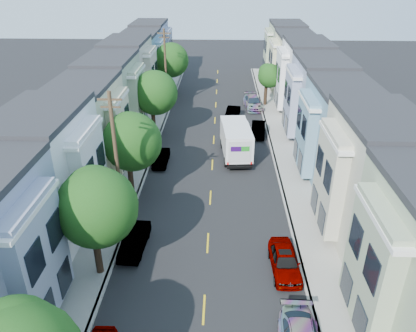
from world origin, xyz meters
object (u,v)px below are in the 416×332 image
utility_pole_near (117,162)px  utility_pole_far (166,70)px  parked_right_d (253,103)px  parked_left_d (161,158)px  tree_d (155,93)px  parked_right_b (285,261)px  parked_right_c (258,129)px  tree_c (131,142)px  parked_left_c (135,241)px  tree_e (171,60)px  tree_b (96,208)px  fedex_truck (236,139)px  tree_far_r (269,76)px  lead_sedan (233,113)px

utility_pole_near → utility_pole_far: 26.00m
parked_right_d → parked_left_d: bearing=-126.1°
tree_d → parked_right_b: bearing=-62.3°
parked_right_c → parked_right_d: (0.00, 9.26, 0.07)m
tree_c → utility_pole_near: 4.56m
tree_c → tree_d: 12.24m
parked_right_c → parked_left_c: bearing=-110.7°
tree_e → utility_pole_near: 31.44m
tree_b → parked_right_d: (11.20, 32.07, -4.10)m
fedex_truck → parked_right_b: (2.65, -16.60, -1.09)m
parked_right_c → parked_left_d: bearing=-137.5°
tree_far_r → parked_left_d: (-11.79, -17.92, -3.37)m
parked_left_d → utility_pole_far: bearing=95.3°
utility_pole_near → lead_sedan: 24.70m
tree_b → utility_pole_far: utility_pole_far is taller
tree_c → parked_right_b: (11.20, -9.10, -3.94)m
utility_pole_far → lead_sedan: utility_pole_far is taller
tree_d → parked_right_c: 12.02m
parked_left_c → tree_far_r: bearing=72.1°
tree_e → parked_right_b: (11.20, -36.01, -4.44)m
tree_c → fedex_truck: size_ratio=1.04×
tree_c → parked_left_c: tree_c is taller
tree_far_r → parked_right_c: tree_far_r is taller
tree_b → utility_pole_far: (0.00, 31.25, 0.30)m
tree_d → parked_left_c: (1.40, -19.56, -4.30)m
lead_sedan → parked_left_d: 14.57m
tree_d → parked_left_d: 8.14m
utility_pole_near → parked_right_d: utility_pole_near is taller
parked_right_d → utility_pole_far: bearing=178.4°
parked_left_c → utility_pole_far: bearing=95.9°
fedex_truck → lead_sedan: size_ratio=1.67×
parked_right_b → parked_right_c: bearing=87.8°
utility_pole_far → fedex_truck: bearing=-58.5°
parked_left_c → tree_b: bearing=-116.7°
tree_d → parked_left_d: bearing=-78.2°
parked_left_d → parked_right_b: 17.58m
lead_sedan → parked_right_d: size_ratio=0.80×
parked_right_b → parked_right_d: 31.39m
lead_sedan → parked_right_c: bearing=-52.2°
parked_left_d → utility_pole_near: bearing=-97.6°
parked_right_b → parked_right_d: parked_right_d is taller
tree_far_r → fedex_truck: (-4.64, -15.92, -2.16)m
tree_e → tree_d: bearing=-90.0°
lead_sedan → tree_far_r: bearing=57.4°
parked_left_d → parked_right_b: (9.80, -14.60, 0.12)m
tree_d → parked_left_c: size_ratio=1.84×
parked_left_c → utility_pole_near: bearing=119.7°
tree_far_r → parked_right_d: size_ratio=1.10×
parked_left_d → parked_right_b: parked_right_b is taller
tree_far_r → lead_sedan: bearing=-132.5°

